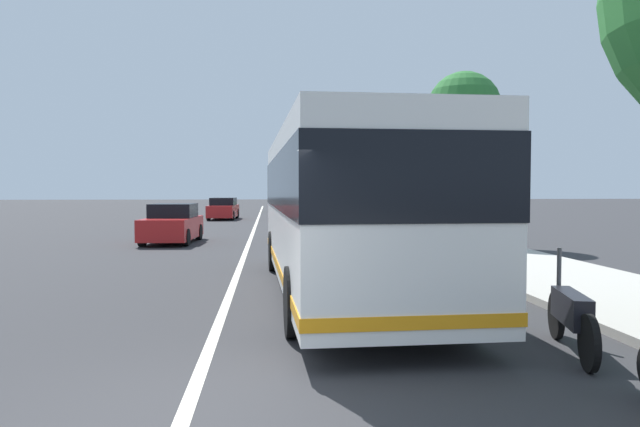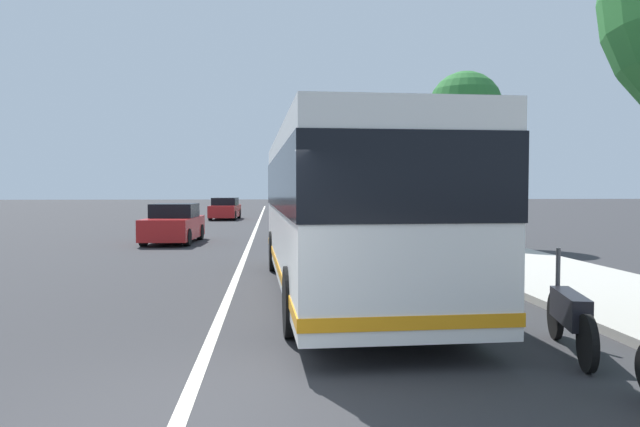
{
  "view_description": "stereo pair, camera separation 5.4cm",
  "coord_description": "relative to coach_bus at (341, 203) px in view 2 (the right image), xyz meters",
  "views": [
    {
      "loc": [
        -5.16,
        -0.79,
        2.08
      ],
      "look_at": [
        7.21,
        -1.86,
        1.55
      ],
      "focal_mm": 32.73,
      "sensor_mm": 36.0,
      "label": 1
    },
    {
      "loc": [
        -5.17,
        -0.84,
        2.08
      ],
      "look_at": [
        7.21,
        -1.86,
        1.55
      ],
      "focal_mm": 32.73,
      "sensor_mm": 36.0,
      "label": 2
    }
  ],
  "objects": [
    {
      "name": "ground_plane",
      "position": [
        -6.33,
        2.22,
        -1.8
      ],
      "size": [
        220.0,
        220.0,
        0.0
      ],
      "primitive_type": "plane",
      "color": "#2D2D30"
    },
    {
      "name": "sidewalk_curb",
      "position": [
        3.67,
        -5.12,
        -1.73
      ],
      "size": [
        110.0,
        3.6,
        0.14
      ],
      "primitive_type": "cube",
      "color": "#B2ADA3",
      "rests_on": "ground"
    },
    {
      "name": "lane_divider_line",
      "position": [
        3.67,
        2.22,
        -1.8
      ],
      "size": [
        110.0,
        0.16,
        0.01
      ],
      "primitive_type": "cube",
      "color": "silver",
      "rests_on": "ground"
    },
    {
      "name": "coach_bus",
      "position": [
        0.0,
        0.0,
        0.0
      ],
      "size": [
        10.58,
        2.97,
        3.12
      ],
      "rotation": [
        0.0,
        0.0,
        0.03
      ],
      "color": "silver",
      "rests_on": "ground"
    },
    {
      "name": "motorcycle_nearest_curb",
      "position": [
        -4.5,
        -2.36,
        -1.32
      ],
      "size": [
        2.11,
        0.58,
        1.28
      ],
      "rotation": [
        0.0,
        0.0,
        -0.24
      ],
      "color": "black",
      "rests_on": "ground"
    },
    {
      "name": "car_oncoming",
      "position": [
        11.31,
        5.16,
        -1.1
      ],
      "size": [
        4.09,
        1.97,
        1.5
      ],
      "rotation": [
        0.0,
        0.0,
        3.09
      ],
      "color": "red",
      "rests_on": "ground"
    },
    {
      "name": "car_ahead_same_lane",
      "position": [
        36.17,
        -0.29,
        -1.07
      ],
      "size": [
        4.08,
        1.91,
        1.59
      ],
      "rotation": [
        0.0,
        0.0,
        0.03
      ],
      "color": "silver",
      "rests_on": "ground"
    },
    {
      "name": "car_far_distant",
      "position": [
        28.58,
        4.56,
        -1.09
      ],
      "size": [
        4.31,
        1.97,
        1.47
      ],
      "rotation": [
        0.0,
        0.0,
        3.09
      ],
      "color": "red",
      "rests_on": "ground"
    },
    {
      "name": "car_side_street",
      "position": [
        41.16,
        0.07,
        -1.12
      ],
      "size": [
        4.11,
        2.05,
        1.42
      ],
      "rotation": [
        0.0,
        0.0,
        0.06
      ],
      "color": "#2D7238",
      "rests_on": "ground"
    },
    {
      "name": "roadside_tree_mid_block",
      "position": [
        9.45,
        -5.69,
        3.14
      ],
      "size": [
        2.68,
        2.68,
        6.37
      ],
      "color": "brown",
      "rests_on": "ground"
    }
  ]
}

